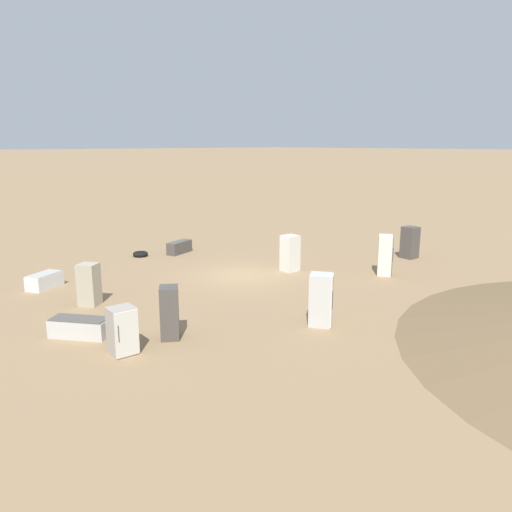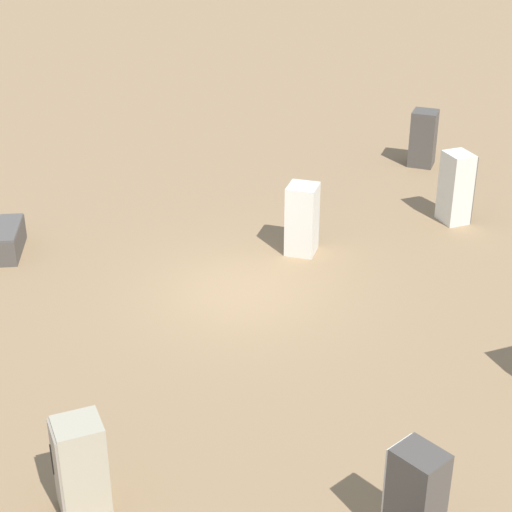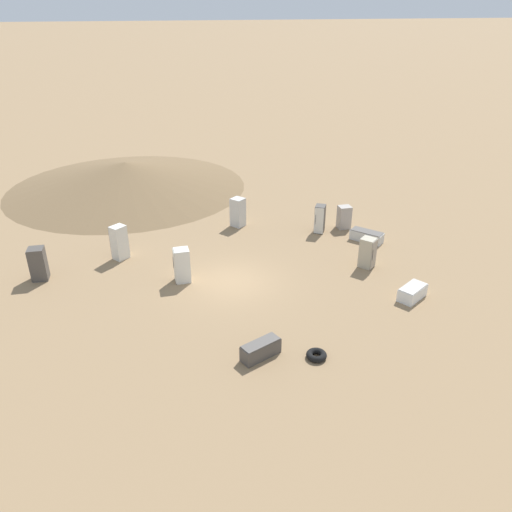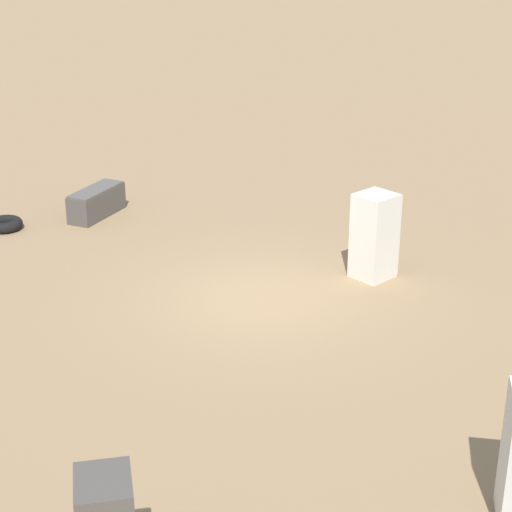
# 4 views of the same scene
# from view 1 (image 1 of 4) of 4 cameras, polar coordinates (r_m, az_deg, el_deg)

# --- Properties ---
(ground_plane) EXTENTS (1000.00, 1000.00, 0.00)m
(ground_plane) POSITION_cam_1_polar(r_m,az_deg,el_deg) (23.88, -1.77, -2.24)
(ground_plane) COLOR #937551
(discarded_fridge_0) EXTENTS (1.03, 1.05, 1.84)m
(discarded_fridge_0) POSITION_cam_1_polar(r_m,az_deg,el_deg) (17.39, 7.44, -4.99)
(discarded_fridge_0) COLOR silver
(discarded_fridge_0) RESTS_ON ground_plane
(discarded_fridge_1) EXTENTS (1.72, 1.41, 0.65)m
(discarded_fridge_1) POSITION_cam_1_polar(r_m,az_deg,el_deg) (23.67, -23.02, -2.61)
(discarded_fridge_1) COLOR white
(discarded_fridge_1) RESTS_ON ground_plane
(discarded_fridge_2) EXTENTS (0.80, 0.75, 1.45)m
(discarded_fridge_2) POSITION_cam_1_polar(r_m,az_deg,el_deg) (15.56, -15.02, -8.24)
(discarded_fridge_2) COLOR #A89E93
(discarded_fridge_2) RESTS_ON ground_plane
(discarded_fridge_3) EXTENTS (0.86, 0.82, 1.74)m
(discarded_fridge_3) POSITION_cam_1_polar(r_m,az_deg,el_deg) (28.60, 17.19, 1.49)
(discarded_fridge_3) COLOR #4C4742
(discarded_fridge_3) RESTS_ON ground_plane
(discarded_fridge_4) EXTENTS (0.81, 0.75, 1.78)m
(discarded_fridge_4) POSITION_cam_1_polar(r_m,az_deg,el_deg) (24.63, 3.92, 0.33)
(discarded_fridge_4) COLOR silver
(discarded_fridge_4) RESTS_ON ground_plane
(discarded_fridge_5) EXTENTS (1.77, 1.12, 0.70)m
(discarded_fridge_5) POSITION_cam_1_polar(r_m,az_deg,el_deg) (28.96, -8.75, 1.00)
(discarded_fridge_5) COLOR #4C4742
(discarded_fridge_5) RESTS_ON ground_plane
(discarded_fridge_6) EXTENTS (1.00, 0.98, 1.93)m
(discarded_fridge_6) POSITION_cam_1_polar(r_m,az_deg,el_deg) (24.57, 14.55, 0.09)
(discarded_fridge_6) COLOR silver
(discarded_fridge_6) RESTS_ON ground_plane
(discarded_fridge_7) EXTENTS (1.74, 1.96, 0.63)m
(discarded_fridge_7) POSITION_cam_1_polar(r_m,az_deg,el_deg) (17.43, -19.51, -7.69)
(discarded_fridge_7) COLOR silver
(discarded_fridge_7) RESTS_ON ground_plane
(discarded_fridge_8) EXTENTS (0.98, 1.00, 1.65)m
(discarded_fridge_8) POSITION_cam_1_polar(r_m,az_deg,el_deg) (20.46, -18.59, -3.10)
(discarded_fridge_8) COLOR #B2A88E
(discarded_fridge_8) RESTS_ON ground_plane
(discarded_fridge_9) EXTENTS (0.90, 0.94, 1.73)m
(discarded_fridge_9) POSITION_cam_1_polar(r_m,az_deg,el_deg) (16.39, -9.86, -6.38)
(discarded_fridge_9) COLOR #4C4742
(discarded_fridge_9) RESTS_ON ground_plane
(scrap_tire) EXTENTS (0.83, 0.83, 0.26)m
(scrap_tire) POSITION_cam_1_polar(r_m,az_deg,el_deg) (28.60, -13.07, 0.22)
(scrap_tire) COLOR black
(scrap_tire) RESTS_ON ground_plane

